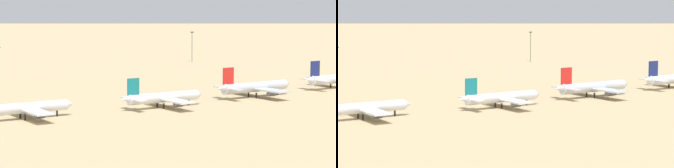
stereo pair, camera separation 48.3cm
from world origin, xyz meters
TOP-DOWN VIEW (x-y plane):
  - ground at (0.00, 0.00)m, footprint 4000.00×4000.00m
  - parked_jet_teal_2 at (-44.03, -7.22)m, footprint 30.54×25.57m
  - parked_jet_teal_3 at (1.72, -9.24)m, footprint 31.13×26.11m
  - parked_jet_red_4 at (42.66, -4.76)m, footprint 34.24×28.78m
  - light_pole_mid at (103.47, 128.23)m, footprint 1.80×0.50m

SIDE VIEW (x-z plane):
  - ground at x=0.00m, z-range 0.00..0.00m
  - parked_jet_teal_2 at x=-44.03m, z-range -1.74..8.37m
  - parked_jet_teal_3 at x=1.72m, z-range -1.77..8.52m
  - parked_jet_red_4 at x=42.66m, z-range -1.95..9.36m
  - light_pole_mid at x=103.47m, z-range 1.22..17.87m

